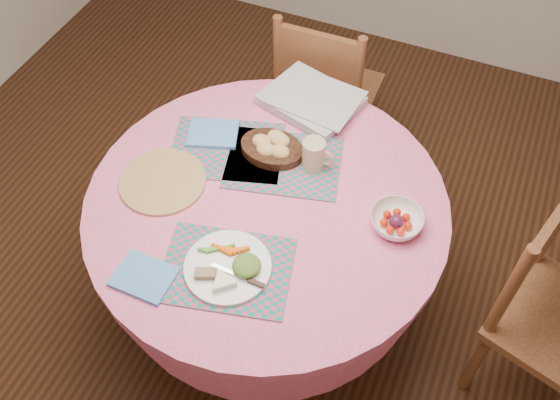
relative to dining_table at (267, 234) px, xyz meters
The scene contains 15 objects.
ground 0.56m from the dining_table, ahead, with size 4.00×4.00×0.00m, color #331C0F.
dining_table is the anchor object (origin of this frame).
chair_right 1.02m from the dining_table, ahead, with size 0.53×0.54×0.95m.
chair_back 0.88m from the dining_table, 96.54° to the left, with size 0.44×0.42×0.93m.
placemat_front 0.36m from the dining_table, 90.57° to the right, with size 0.40×0.30×0.01m, color #157B75.
placemat_left 0.34m from the dining_table, 144.88° to the left, with size 0.40×0.30×0.01m, color #157B75.
placemat_back 0.27m from the dining_table, 94.25° to the left, with size 0.40×0.30×0.01m, color #157B75.
wicker_trivet 0.42m from the dining_table, 169.57° to the right, with size 0.30×0.30×0.01m, color #A88449.
napkin_near 0.52m from the dining_table, 117.67° to the right, with size 0.18×0.14×0.01m, color #5290D4.
napkin_far 0.42m from the dining_table, 146.34° to the left, with size 0.18×0.14×0.01m, color #5290D4.
dinner_plate 0.37m from the dining_table, 88.73° to the right, with size 0.27×0.27×0.05m.
bread_bowl 0.32m from the dining_table, 108.27° to the left, with size 0.23×0.23×0.08m.
latte_mug 0.34m from the dining_table, 66.05° to the left, with size 0.12×0.08×0.12m.
fruit_bowl 0.49m from the dining_table, ahead, with size 0.20×0.20×0.05m.
newspaper_stack 0.55m from the dining_table, 93.55° to the left, with size 0.40×0.35×0.04m.
Camera 1 is at (0.55, -1.18, 2.41)m, focal length 40.00 mm.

